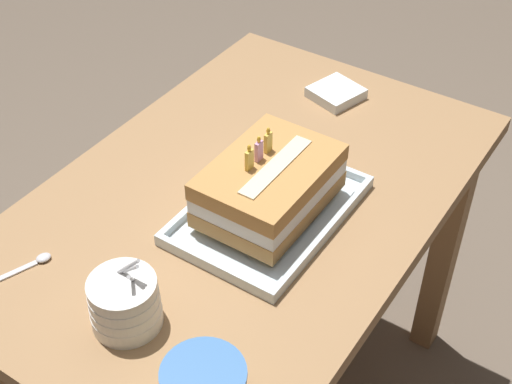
{
  "coord_description": "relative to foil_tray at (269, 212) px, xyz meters",
  "views": [
    {
      "loc": [
        -0.86,
        -0.6,
        1.66
      ],
      "look_at": [
        -0.01,
        -0.04,
        0.78
      ],
      "focal_mm": 50.78,
      "sensor_mm": 36.0,
      "label": 1
    }
  ],
  "objects": [
    {
      "name": "birthday_cake",
      "position": [
        -0.0,
        0.0,
        0.07
      ],
      "size": [
        0.26,
        0.18,
        0.15
      ],
      "color": "#BF8748",
      "rests_on": "foil_tray"
    },
    {
      "name": "bowl_stack",
      "position": [
        -0.34,
        0.05,
        0.04
      ],
      "size": [
        0.11,
        0.11,
        0.14
      ],
      "color": "white",
      "rests_on": "dining_table"
    },
    {
      "name": "dining_table",
      "position": [
        0.02,
        0.07,
        -0.13
      ],
      "size": [
        1.07,
        0.69,
        0.75
      ],
      "color": "#9E754C",
      "rests_on": "ground_plane"
    },
    {
      "name": "napkin_pile",
      "position": [
        0.41,
        0.09,
        0.01
      ],
      "size": [
        0.13,
        0.12,
        0.02
      ],
      "color": "white",
      "rests_on": "dining_table"
    },
    {
      "name": "serving_spoon_near_tray",
      "position": [
        -0.34,
        0.27,
        -0.0
      ],
      "size": [
        0.14,
        0.06,
        0.01
      ],
      "color": "silver",
      "rests_on": "dining_table"
    },
    {
      "name": "foil_tray",
      "position": [
        0.0,
        0.0,
        0.0
      ],
      "size": [
        0.36,
        0.25,
        0.02
      ],
      "color": "silver",
      "rests_on": "dining_table"
    }
  ]
}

